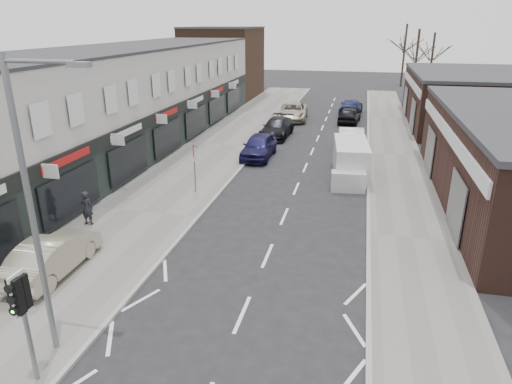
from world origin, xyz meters
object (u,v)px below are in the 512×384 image
Objects in this scene: traffic_light at (21,303)px; street_lamp at (35,199)px; parked_car_left_b at (277,128)px; parked_car_right_b at (349,115)px; sedan_on_pavement at (53,255)px; warning_sign at (195,154)px; parked_car_right_a at (351,138)px; parked_car_left_c at (293,112)px; parked_car_right_c at (351,107)px; white_van at (350,161)px; pedestrian at (87,208)px; parked_car_left_a at (259,146)px.

traffic_light is 0.39× the size of street_lamp.
parked_car_left_b is 1.19× the size of parked_car_right_b.
street_lamp is at bearing 84.05° from parked_car_right_b.
warning_sign is at bearing -104.67° from sedan_on_pavement.
sedan_on_pavement is (-2.89, 4.84, -1.59)m from traffic_light.
parked_car_right_a is at bearing 74.46° from traffic_light.
warning_sign is at bearing 75.75° from parked_car_right_b.
parked_car_right_a is 1.15× the size of parked_car_right_b.
traffic_light is at bearing 84.65° from parked_car_right_b.
parked_car_right_b is (7.36, 20.54, -1.46)m from warning_sign.
parked_car_left_c reaches higher than parked_car_left_b.
warning_sign is at bearing -95.37° from parked_car_left_b.
parked_car_right_c is (5.50, 10.96, 0.01)m from parked_car_left_b.
parked_car_left_c is (0.24, 7.07, 0.03)m from parked_car_left_b.
sedan_on_pavement is 0.99× the size of parked_car_right_b.
traffic_light is at bearing -96.19° from parked_car_left_c.
white_van is (7.21, 18.73, -1.42)m from traffic_light.
parked_car_right_a reaches higher than parked_car_right_c.
parked_car_right_a is 9.32m from parked_car_right_b.
parked_car_right_a is at bearing -121.34° from pedestrian.
parked_car_left_c reaches higher than sedan_on_pavement.
traffic_light is 0.66× the size of parked_car_left_a.
parked_car_right_c is at bearing 32.57° from parked_car_left_c.
traffic_light reaches higher than parked_car_left_b.
parked_car_left_b is at bearing -102.46° from pedestrian.
pedestrian is at bearing 114.47° from traffic_light.
traffic_light is 0.62× the size of parked_car_right_a.
white_van is 1.11× the size of parked_car_right_a.
parked_car_left_a is 0.94× the size of parked_car_right_a.
white_van reaches higher than sedan_on_pavement.
parked_car_right_b is at bearing 86.64° from white_van.
parked_car_right_b is (5.60, 12.93, -0.06)m from parked_car_left_a.
traffic_light is 26.26m from parked_car_right_a.
parked_car_right_a is (11.07, 16.35, -0.09)m from pedestrian.
parked_car_right_b is (5.26, -0.35, -0.04)m from parked_car_left_c.
street_lamp reaches higher than warning_sign.
white_van is 0.99× the size of parked_car_left_c.
parked_car_left_c is at bearing -99.63° from sedan_on_pavement.
parked_car_left_b is (-6.11, 9.10, -0.24)m from white_van.
parked_car_left_b is 0.99× the size of parked_car_right_c.
parked_car_left_a is at bearing 72.04° from parked_car_right_b.
street_lamp is at bearing 95.88° from traffic_light.
sedan_on_pavement is 0.86× the size of parked_car_right_a.
warning_sign is at bearing -154.97° from white_van.
pedestrian is at bearing -75.62° from sedan_on_pavement.
white_van is at bearing -136.13° from pedestrian.
parked_car_left_b is at bearing -95.92° from parked_car_left_c.
sedan_on_pavement is at bearing -131.60° from white_van.
pedestrian reaches higher than parked_car_left_a.
pedestrian is 0.34× the size of parked_car_left_a.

